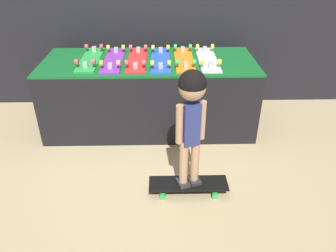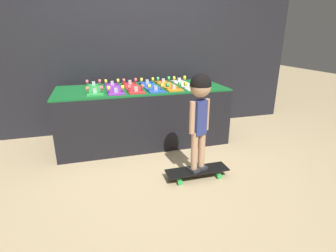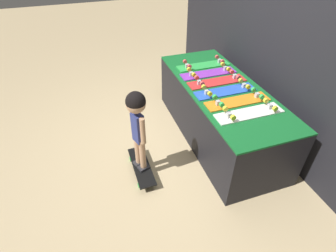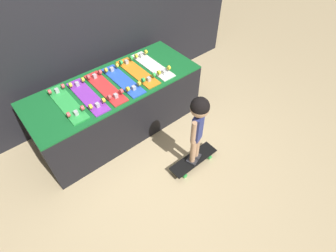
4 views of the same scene
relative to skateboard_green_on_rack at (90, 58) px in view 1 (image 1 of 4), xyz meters
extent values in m
plane|color=tan|center=(0.58, -0.64, -0.75)|extent=(16.00, 16.00, 0.00)
cube|color=black|center=(0.58, 0.60, 0.38)|extent=(5.03, 0.10, 2.25)
cube|color=black|center=(0.58, -0.02, -0.39)|extent=(2.12, 0.85, 0.71)
cube|color=#146028|center=(0.58, -0.02, -0.03)|extent=(2.12, 0.85, 0.02)
cube|color=green|center=(0.00, 0.00, -0.01)|extent=(0.18, 0.72, 0.01)
cube|color=#B7B7BC|center=(0.00, 0.24, 0.02)|extent=(0.04, 0.04, 0.05)
cylinder|color=#D84C4C|center=(0.08, 0.24, 0.05)|extent=(0.03, 0.05, 0.05)
cylinder|color=#D84C4C|center=(-0.08, 0.24, 0.05)|extent=(0.03, 0.05, 0.05)
cube|color=#B7B7BC|center=(0.00, -0.24, 0.02)|extent=(0.04, 0.04, 0.05)
cylinder|color=#D84C4C|center=(0.08, -0.24, 0.05)|extent=(0.03, 0.05, 0.05)
cylinder|color=#D84C4C|center=(-0.08, -0.24, 0.05)|extent=(0.03, 0.05, 0.05)
cube|color=purple|center=(0.23, -0.04, -0.01)|extent=(0.18, 0.72, 0.01)
cube|color=#B7B7BC|center=(0.23, 0.20, 0.02)|extent=(0.04, 0.04, 0.05)
cylinder|color=yellow|center=(0.31, 0.20, 0.05)|extent=(0.03, 0.05, 0.05)
cylinder|color=yellow|center=(0.15, 0.20, 0.05)|extent=(0.03, 0.05, 0.05)
cube|color=#B7B7BC|center=(0.23, -0.27, 0.02)|extent=(0.04, 0.04, 0.05)
cylinder|color=yellow|center=(0.31, -0.27, 0.05)|extent=(0.03, 0.05, 0.05)
cylinder|color=yellow|center=(0.15, -0.27, 0.05)|extent=(0.03, 0.05, 0.05)
cube|color=red|center=(0.47, -0.03, -0.01)|extent=(0.18, 0.72, 0.01)
cube|color=#B7B7BC|center=(0.47, 0.20, 0.02)|extent=(0.04, 0.04, 0.05)
cylinder|color=#D84C4C|center=(0.54, 0.20, 0.05)|extent=(0.03, 0.05, 0.05)
cylinder|color=#D84C4C|center=(0.39, 0.20, 0.05)|extent=(0.03, 0.05, 0.05)
cube|color=#B7B7BC|center=(0.47, -0.27, 0.02)|extent=(0.04, 0.04, 0.05)
cylinder|color=#D84C4C|center=(0.54, -0.27, 0.05)|extent=(0.03, 0.05, 0.05)
cylinder|color=#D84C4C|center=(0.39, -0.27, 0.05)|extent=(0.03, 0.05, 0.05)
cube|color=blue|center=(0.70, -0.05, -0.01)|extent=(0.18, 0.72, 0.01)
cube|color=#B7B7BC|center=(0.70, 0.19, 0.02)|extent=(0.04, 0.04, 0.05)
cylinder|color=yellow|center=(0.78, 0.19, 0.05)|extent=(0.03, 0.05, 0.05)
cylinder|color=yellow|center=(0.62, 0.19, 0.05)|extent=(0.03, 0.05, 0.05)
cube|color=#B7B7BC|center=(0.70, -0.28, 0.02)|extent=(0.04, 0.04, 0.05)
cylinder|color=yellow|center=(0.78, -0.28, 0.05)|extent=(0.03, 0.05, 0.05)
cylinder|color=yellow|center=(0.62, -0.28, 0.05)|extent=(0.03, 0.05, 0.05)
cube|color=orange|center=(0.93, -0.03, -0.01)|extent=(0.18, 0.72, 0.01)
cube|color=#B7B7BC|center=(0.93, 0.21, 0.02)|extent=(0.04, 0.04, 0.05)
cylinder|color=green|center=(1.01, 0.21, 0.05)|extent=(0.03, 0.05, 0.05)
cylinder|color=green|center=(0.85, 0.21, 0.05)|extent=(0.03, 0.05, 0.05)
cube|color=#B7B7BC|center=(0.93, -0.26, 0.02)|extent=(0.04, 0.04, 0.05)
cylinder|color=green|center=(1.01, -0.26, 0.05)|extent=(0.03, 0.05, 0.05)
cylinder|color=green|center=(0.85, -0.26, 0.05)|extent=(0.03, 0.05, 0.05)
cube|color=white|center=(1.16, -0.03, -0.01)|extent=(0.18, 0.72, 0.01)
cube|color=#B7B7BC|center=(1.16, 0.21, 0.02)|extent=(0.04, 0.04, 0.05)
cylinder|color=yellow|center=(1.24, 0.21, 0.05)|extent=(0.03, 0.05, 0.05)
cylinder|color=yellow|center=(1.09, 0.21, 0.05)|extent=(0.03, 0.05, 0.05)
cube|color=#B7B7BC|center=(1.16, -0.27, 0.02)|extent=(0.04, 0.04, 0.05)
cylinder|color=yellow|center=(1.24, -0.27, 0.05)|extent=(0.03, 0.05, 0.05)
cylinder|color=yellow|center=(1.09, -0.27, 0.05)|extent=(0.03, 0.05, 0.05)
cube|color=black|center=(0.91, -1.13, -0.66)|extent=(0.63, 0.19, 0.01)
cube|color=#B7B7BC|center=(1.12, -1.13, -0.70)|extent=(0.04, 0.04, 0.05)
cylinder|color=green|center=(1.12, -1.05, -0.72)|extent=(0.05, 0.03, 0.05)
cylinder|color=green|center=(1.12, -1.21, -0.72)|extent=(0.05, 0.03, 0.05)
cube|color=#B7B7BC|center=(0.70, -1.13, -0.70)|extent=(0.04, 0.04, 0.05)
cylinder|color=green|center=(0.70, -1.05, -0.72)|extent=(0.05, 0.03, 0.05)
cylinder|color=green|center=(0.70, -1.21, -0.72)|extent=(0.05, 0.03, 0.05)
cube|color=#2D2D33|center=(0.96, -1.11, -0.64)|extent=(0.12, 0.14, 0.03)
cylinder|color=tan|center=(0.96, -1.11, -0.44)|extent=(0.07, 0.07, 0.38)
cube|color=#2D2D33|center=(0.87, -1.14, -0.64)|extent=(0.12, 0.14, 0.03)
cylinder|color=tan|center=(0.87, -1.14, -0.44)|extent=(0.07, 0.07, 0.38)
cube|color=navy|center=(0.91, -1.13, -0.11)|extent=(0.15, 0.12, 0.33)
cylinder|color=tan|center=(0.99, -1.10, -0.10)|extent=(0.05, 0.05, 0.30)
cylinder|color=tan|center=(0.83, -1.16, -0.10)|extent=(0.05, 0.05, 0.30)
sphere|color=tan|center=(0.91, -1.13, 0.18)|extent=(0.19, 0.19, 0.19)
sphere|color=black|center=(0.91, -1.13, 0.20)|extent=(0.19, 0.19, 0.19)
camera|label=1|loc=(0.70, -3.16, 1.08)|focal=35.00mm
camera|label=2|loc=(-0.03, -3.29, 0.63)|focal=28.00mm
camera|label=3|loc=(2.95, -1.50, 1.53)|focal=28.00mm
camera|label=4|loc=(-0.52, -2.36, 1.93)|focal=28.00mm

